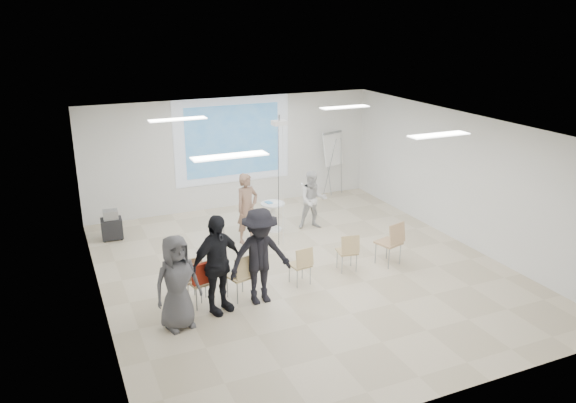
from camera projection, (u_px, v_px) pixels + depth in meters
name	position (u px, v px, depth m)	size (l,w,h in m)	color
floor	(303.00, 271.00, 11.74)	(8.00, 9.00, 0.10)	beige
ceiling	(305.00, 125.00, 10.75)	(8.00, 9.00, 0.10)	white
wall_back	(232.00, 153.00, 15.19)	(8.00, 0.10, 3.00)	silver
wall_left	(92.00, 231.00, 9.70)	(0.10, 9.00, 3.00)	silver
wall_right	(464.00, 179.00, 12.79)	(0.10, 9.00, 3.00)	silver
projection_halo	(233.00, 140.00, 15.03)	(3.20, 0.01, 2.30)	silver
projection_image	(233.00, 140.00, 15.01)	(2.60, 0.01, 1.90)	teal
pedestal_table	(273.00, 215.00, 13.71)	(0.69, 0.69, 0.73)	white
player_left	(247.00, 204.00, 12.86)	(0.68, 0.46, 1.87)	#8F6B57
player_right	(313.00, 197.00, 13.76)	(0.78, 0.62, 1.61)	silver
controller_left	(250.00, 188.00, 13.05)	(0.04, 0.13, 0.04)	white
controller_right	(302.00, 184.00, 13.82)	(0.04, 0.12, 0.04)	silver
chair_far_left	(189.00, 276.00, 10.17)	(0.48, 0.51, 0.93)	tan
chair_left_mid	(202.00, 279.00, 10.09)	(0.51, 0.53, 0.92)	tan
chair_left_inner	(242.00, 273.00, 10.32)	(0.52, 0.55, 0.90)	tan
chair_center	(302.00, 263.00, 10.91)	(0.42, 0.44, 0.80)	tan
chair_right_inner	(348.00, 249.00, 11.48)	(0.45, 0.47, 0.82)	tan
chair_right_far	(392.00, 240.00, 11.74)	(0.57, 0.60, 0.97)	tan
red_jacket	(203.00, 273.00, 9.90)	(0.40, 0.09, 0.39)	#AF2715
laptop	(239.00, 274.00, 10.41)	(0.33, 0.24, 0.03)	black
audience_left	(217.00, 257.00, 9.75)	(1.22, 0.73, 2.09)	black
audience_mid	(260.00, 250.00, 10.08)	(1.33, 0.73, 2.06)	black
audience_outer	(177.00, 277.00, 9.29)	(0.91, 0.60, 1.86)	#505055
flipchart_easel	(333.00, 149.00, 16.01)	(0.79, 0.62, 1.90)	gray
av_cart	(112.00, 226.00, 13.20)	(0.50, 0.41, 0.71)	black
ceiling_projector	(279.00, 129.00, 12.20)	(0.30, 0.25, 3.00)	white
fluor_panel_nw	(178.00, 119.00, 11.75)	(1.20, 0.30, 0.02)	white
fluor_panel_ne	(345.00, 107.00, 13.27)	(1.20, 0.30, 0.02)	white
fluor_panel_sw	(230.00, 156.00, 8.71)	(1.20, 0.30, 0.02)	white
fluor_panel_se	(439.00, 135.00, 10.24)	(1.20, 0.30, 0.02)	white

